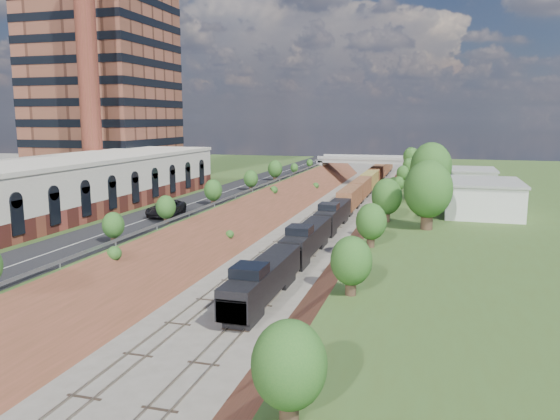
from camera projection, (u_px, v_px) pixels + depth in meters
The scene contains 18 objects.
platform_left at pixel (125, 205), 92.93m from camera, with size 44.00×180.00×5.00m, color #415824.
platform_right at pixel (549, 225), 74.98m from camera, with size 44.00×180.00×5.00m, color #415824.
embankment_left at pixel (247, 226), 87.36m from camera, with size 7.07×180.00×7.07m, color brown.
embankment_right at pixel (386, 234), 81.38m from camera, with size 7.07×180.00×7.07m, color brown.
rail_left_track at pixel (298, 228), 85.06m from camera, with size 1.58×180.00×0.18m, color gray.
rail_right_track at pixel (331, 230), 83.65m from camera, with size 1.58×180.00×0.18m, color gray.
road at pixel (220, 194), 87.74m from camera, with size 8.00×180.00×0.10m, color black.
guardrail at pixel (244, 192), 86.36m from camera, with size 0.10×171.00×0.70m.
commercial_building at pixel (64, 186), 69.71m from camera, with size 14.30×62.30×7.00m.
highrise_tower at pixel (101, 33), 102.24m from camera, with size 22.00×22.00×53.90m.
smokestack at pixel (88, 67), 86.21m from camera, with size 3.20×3.20×40.00m, color brown.
overpass at pixel (366, 165), 142.32m from camera, with size 24.50×8.30×7.40m.
white_building_near at pixel (482, 199), 69.23m from camera, with size 9.00×12.00×4.00m, color silver.
white_building_far at pixel (469, 181), 90.26m from camera, with size 8.00×10.00×3.60m, color silver.
tree_right_large at pixel (428, 190), 59.23m from camera, with size 5.25×5.25×7.61m.
tree_left_crest at pixel (88, 232), 48.49m from camera, with size 2.45×2.45×3.55m.
freight_train at pixel (360, 188), 114.75m from camera, with size 2.84×145.37×4.55m.
suv at pixel (166, 208), 67.67m from camera, with size 3.17×6.88×1.91m, color black.
Camera 1 is at (17.72, -20.93, 17.08)m, focal length 35.00 mm.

